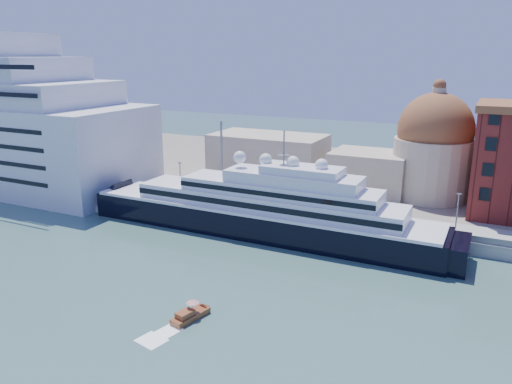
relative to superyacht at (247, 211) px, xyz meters
The scene contains 9 objects.
ground 24.92m from the superyacht, 69.47° to the right, with size 400.00×400.00×0.00m, color #345B57.
quay 14.29m from the superyacht, 51.96° to the left, with size 180.00×10.00×2.50m, color gray.
land 52.81m from the superyacht, 80.60° to the left, with size 260.00×72.00×2.00m, color slate.
quay_fence 10.85m from the superyacht, 37.07° to the left, with size 180.00×0.10×1.20m, color slate.
superyacht is the anchor object (origin of this frame).
service_barge 35.85m from the superyacht, behind, with size 11.47×5.55×2.47m.
water_taxi 35.87m from the superyacht, 75.50° to the right, with size 3.18×6.11×2.77m.
church 38.40m from the superyacht, 66.64° to the left, with size 66.00×18.00×25.50m.
lamp_posts 11.56m from the superyacht, 113.65° to the left, with size 120.80×2.40×18.00m.
Camera 1 is at (34.98, -61.98, 34.77)m, focal length 35.00 mm.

